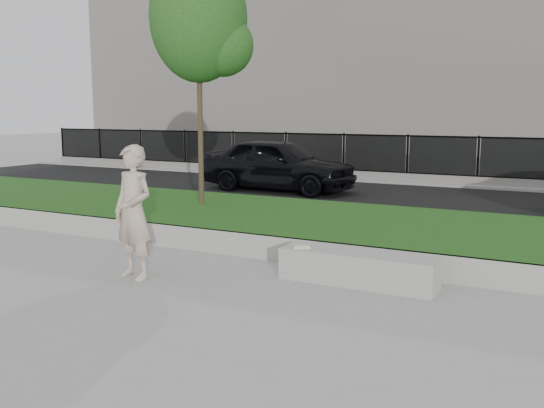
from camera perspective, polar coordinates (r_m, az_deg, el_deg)
The scene contains 12 objects.
ground at distance 9.05m, azimuth -4.18°, elevation -6.59°, with size 90.00×90.00×0.00m, color gray.
grass_bank at distance 11.59m, azimuth 3.65°, elevation -2.13°, with size 34.00×4.00×0.40m, color black.
grass_kerb at distance 9.87m, azimuth -1.00°, elevation -4.06°, with size 34.00×0.08×0.40m, color #99978F.
street at distance 16.73m, azimuth 11.36°, elevation 0.50°, with size 34.00×7.00×0.04m, color black.
far_pavement at distance 21.05m, azimuth 14.84°, elevation 2.18°, with size 34.00×3.00×0.12m, color gray.
iron_fence at distance 20.03m, azimuth 14.25°, elevation 3.27°, with size 32.00×0.30×1.50m.
building_facade at distance 27.90m, azimuth 18.59°, elevation 13.77°, with size 34.00×10.00×10.00m, color slate.
stone_bench at distance 8.55m, azimuth 8.07°, elevation -6.02°, with size 2.20×0.55×0.45m, color #99978F.
man at distance 8.85m, azimuth -12.91°, elevation -0.76°, with size 0.70×0.46×1.92m, color #C5AE98.
book at distance 8.71m, azimuth 2.81°, elevation -4.04°, with size 0.23×0.17×0.03m, color silver.
young_tree at distance 13.11m, azimuth -6.58°, elevation 16.58°, with size 2.12×2.03×5.20m.
car_dark at distance 17.74m, azimuth 0.59°, elevation 3.75°, with size 1.84×4.58×1.56m, color black.
Camera 1 is at (4.62, -7.40, 2.41)m, focal length 40.00 mm.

